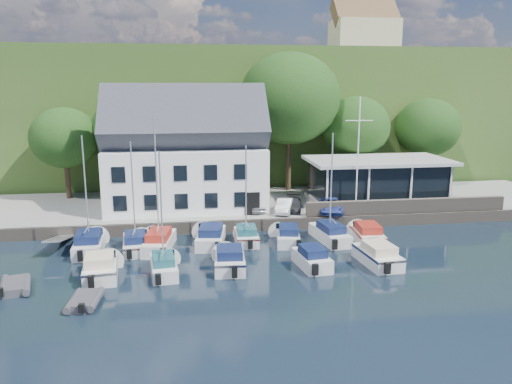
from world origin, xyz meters
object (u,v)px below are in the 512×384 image
harbor_building (186,159)px  dinghy_1 (85,299)px  club_pavilion (377,180)px  car_dgrey (293,204)px  car_white (285,206)px  boat_r2_4 (378,253)px  boat_r1_0 (85,189)px  boat_r2_1 (161,211)px  dinghy_0 (15,284)px  boat_r1_4 (246,190)px  boat_r2_3 (312,256)px  boat_r1_3 (211,235)px  car_silver (254,205)px  boat_r1_7 (367,232)px  boat_r2_2 (229,257)px  boat_r1_5 (288,234)px  flagpole (358,156)px  boat_r1_6 (331,183)px  boat_r2_0 (100,266)px  boat_r1_1 (133,195)px  car_blue (331,205)px  boat_r1_2 (157,188)px

harbor_building → dinghy_1: 19.80m
club_pavilion → car_dgrey: club_pavilion is taller
harbor_building → car_white: bearing=-22.7°
boat_r2_4 → boat_r1_0: bearing=159.1°
boat_r2_1 → dinghy_0: 9.60m
harbor_building → car_dgrey: size_ratio=3.86×
boat_r1_4 → boat_r2_3: (3.72, -5.74, -3.48)m
boat_r1_3 → boat_r1_4: bearing=7.9°
car_silver → dinghy_0: bearing=-153.6°
boat_r1_3 → boat_r1_7: (12.07, -0.98, -0.02)m
club_pavilion → car_white: (-9.58, -3.03, -1.46)m
car_silver → boat_r2_2: bearing=-118.0°
car_white → boat_r1_0: boat_r1_0 is taller
boat_r1_5 → car_silver: bearing=115.9°
boat_r2_3 → boat_r1_7: bearing=32.7°
club_pavilion → flagpole: 5.88m
car_dgrey → boat_r1_0: 17.85m
boat_r1_0 → boat_r1_6: 18.13m
dinghy_0 → club_pavilion: bearing=13.2°
boat_r2_0 → boat_r2_4: bearing=-6.6°
dinghy_1 → flagpole: bearing=38.1°
boat_r1_1 → boat_r2_2: (6.52, -4.67, -3.40)m
boat_r2_0 → boat_r2_2: size_ratio=0.98×
boat_r1_4 → dinghy_1: size_ratio=2.98×
boat_r2_0 → boat_r2_3: (13.72, -0.07, -0.04)m
boat_r2_1 → boat_r2_0: bearing=175.4°
boat_r2_2 → boat_r2_3: 5.51m
car_silver → boat_r1_5: size_ratio=0.58×
boat_r1_3 → boat_r2_1: boat_r2_1 is taller
car_dgrey → boat_r1_3: size_ratio=0.59×
boat_r2_2 → boat_r2_3: size_ratio=1.10×
flagpole → boat_r2_4: flagpole is taller
boat_r2_4 → car_white: bearing=106.0°
boat_r2_0 → boat_r2_1: (3.93, 0.11, 3.40)m
car_blue → boat_r2_1: 17.59m
car_white → boat_r1_1: boat_r1_1 is taller
boat_r1_2 → boat_r1_3: 5.49m
car_white → car_silver: bearing=-177.7°
car_blue → boat_r2_3: 11.25m
club_pavilion → boat_r2_0: bearing=-149.8°
car_white → car_dgrey: car_white is taller
boat_r1_0 → boat_r2_0: (1.61, -5.30, -3.92)m
harbor_building → boat_r2_1: harbor_building is taller
boat_r2_3 → boat_r1_3: bearing=130.3°
car_dgrey → boat_r1_4: bearing=-116.3°
harbor_building → boat_r1_4: bearing=-62.6°
car_blue → flagpole: bearing=5.9°
car_blue → boat_r1_5: size_ratio=0.69×
boat_r1_6 → boat_r2_4: size_ratio=1.54×
boat_r1_4 → dinghy_1: boat_r1_4 is taller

